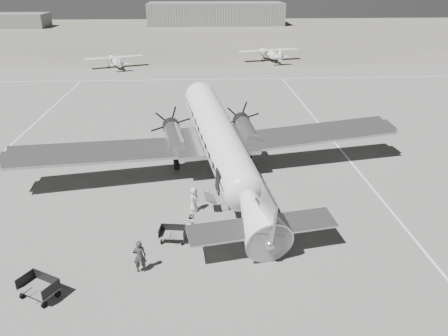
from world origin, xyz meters
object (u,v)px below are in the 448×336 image
light_plane_right (270,55)px  baggage_cart_near (173,234)px  hangar_main (216,14)px  shed_secondary (16,20)px  ground_crew (140,256)px  dc3_airliner (222,148)px  baggage_cart_far (39,288)px  light_plane_left (115,62)px  passenger (194,199)px  ramp_agent (192,223)px

light_plane_right → baggage_cart_near: light_plane_right is taller
hangar_main → light_plane_right: 66.15m
shed_secondary → ground_crew: shed_secondary is taller
dc3_airliner → baggage_cart_far: size_ratio=16.21×
shed_secondary → light_plane_left: bearing=-58.3°
baggage_cart_far → passenger: bearing=77.8°
shed_secondary → light_plane_left: shed_secondary is taller
light_plane_left → ground_crew: size_ratio=5.19×
hangar_main → passenger: hangar_main is taller
light_plane_right → baggage_cart_far: bearing=-123.2°
hangar_main → ground_crew: size_ratio=22.35×
ground_crew → baggage_cart_near: bearing=-127.1°
light_plane_left → dc3_airliner: bearing=-92.1°
shed_secondary → baggage_cart_near: bearing=-66.0°
shed_secondary → dc3_airliner: (56.05, -111.11, 0.92)m
light_plane_right → baggage_cart_far: light_plane_right is taller
light_plane_right → baggage_cart_near: bearing=-118.9°
hangar_main → baggage_cart_near: bearing=-93.4°
baggage_cart_near → passenger: bearing=78.6°
hangar_main → baggage_cart_near: (-7.26, -123.56, -2.85)m
hangar_main → light_plane_left: 73.11m
baggage_cart_far → ground_crew: ground_crew is taller
shed_secondary → light_plane_right: (67.28, -60.72, -0.85)m
dc3_airliner → baggage_cart_near: size_ratio=19.40×
shed_secondary → ramp_agent: 129.71m
dc3_airliner → baggage_cart_far: bearing=-139.2°
dc3_airliner → passenger: (-2.09, -3.92, -2.07)m
dc3_airliner → baggage_cart_far: 15.50m
shed_secondary → light_plane_left: 76.89m
ramp_agent → baggage_cart_near: bearing=107.2°
light_plane_left → ground_crew: light_plane_left is taller
baggage_cart_near → ramp_agent: (1.17, 0.58, 0.37)m
hangar_main → light_plane_right: (7.28, -65.72, -2.15)m
baggage_cart_near → baggage_cart_far: baggage_cart_far is taller
light_plane_right → hangar_main: bearing=81.5°
light_plane_right → passenger: size_ratio=6.58×
shed_secondary → dc3_airliner: bearing=-63.2°
hangar_main → shed_secondary: size_ratio=2.33×
light_plane_left → ground_crew: 56.98m
hangar_main → ramp_agent: size_ratio=25.64×
hangar_main → baggage_cart_far: 128.87m
light_plane_left → baggage_cart_near: 54.57m
ground_crew → passenger: 6.89m
hangar_main → shed_secondary: bearing=-175.2°
hangar_main → ramp_agent: hangar_main is taller
light_plane_left → ground_crew: bearing=-100.0°
dc3_airliner → light_plane_left: dc3_airliner is taller
hangar_main → dc3_airliner: (-3.95, -116.11, -0.38)m
light_plane_left → light_plane_right: bearing=-11.0°
baggage_cart_near → ramp_agent: bearing=34.2°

